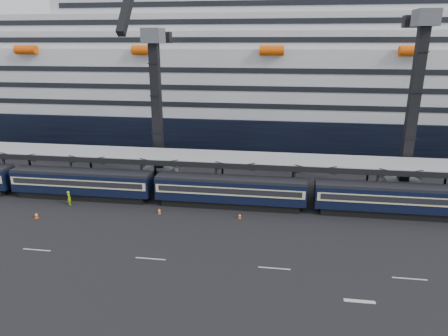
% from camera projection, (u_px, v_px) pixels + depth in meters
% --- Properties ---
extents(ground, '(260.00, 260.00, 0.00)m').
position_uv_depth(ground, '(295.00, 249.00, 40.72)').
color(ground, black).
rests_on(ground, ground).
extents(lane_markings, '(111.00, 4.27, 0.02)m').
position_uv_depth(lane_markings, '(391.00, 285.00, 34.66)').
color(lane_markings, beige).
rests_on(lane_markings, ground).
extents(train, '(133.05, 3.00, 4.05)m').
position_uv_depth(train, '(257.00, 192.00, 50.12)').
color(train, black).
rests_on(train, ground).
extents(canopy, '(130.00, 6.25, 5.53)m').
position_uv_depth(canopy, '(295.00, 161.00, 52.34)').
color(canopy, '#979A9F').
rests_on(canopy, ground).
extents(cruise_ship, '(214.09, 28.84, 34.00)m').
position_uv_depth(cruise_ship, '(287.00, 82.00, 80.52)').
color(cruise_ship, black).
rests_on(cruise_ship, ground).
extents(crane_dark_near, '(4.50, 17.75, 35.08)m').
position_uv_depth(crane_dark_near, '(156.00, 102.00, 57.39)').
color(crane_dark_near, '#4C4F54').
rests_on(crane_dark_near, ground).
extents(crane_dark_mid, '(4.50, 18.24, 39.64)m').
position_uv_depth(crane_dark_mid, '(416.00, 97.00, 51.21)').
color(crane_dark_mid, '#4C4F54').
rests_on(crane_dark_mid, ground).
extents(worker, '(0.83, 0.78, 1.90)m').
position_uv_depth(worker, '(69.00, 198.00, 51.43)').
color(worker, '#A9E10B').
rests_on(worker, ground).
extents(traffic_cone_b, '(0.41, 0.41, 0.83)m').
position_uv_depth(traffic_cone_b, '(36.00, 215.00, 47.69)').
color(traffic_cone_b, '#F55407').
rests_on(traffic_cone_b, ground).
extents(traffic_cone_c, '(0.39, 0.39, 0.77)m').
position_uv_depth(traffic_cone_c, '(159.00, 211.00, 48.95)').
color(traffic_cone_c, '#F55407').
rests_on(traffic_cone_c, ground).
extents(traffic_cone_d, '(0.35, 0.35, 0.71)m').
position_uv_depth(traffic_cone_d, '(240.00, 216.00, 47.65)').
color(traffic_cone_d, '#F55407').
rests_on(traffic_cone_d, ground).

